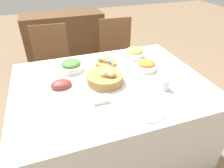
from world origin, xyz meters
TOP-DOWN VIEW (x-y plane):
  - ground_plane at (0.00, 0.00)m, footprint 12.00×12.00m
  - dining_table at (0.00, 0.00)m, footprint 1.58×1.20m
  - chair_far_right at (0.41, 0.93)m, footprint 0.44×0.44m
  - chair_far_left at (-0.42, 0.93)m, footprint 0.45×0.45m
  - sideboard at (-0.17, 1.73)m, footprint 1.17×0.44m
  - bread_basket at (-0.04, 0.01)m, footprint 0.30×0.30m
  - egg_basket at (0.05, 0.31)m, footprint 0.20×0.20m
  - ham_platter at (-0.39, 0.05)m, footprint 0.26×0.18m
  - carrot_bowl at (0.38, 0.10)m, footprint 0.19×0.19m
  - pineapple_bowl at (0.38, 0.37)m, footprint 0.19×0.19m
  - green_salad_bowl at (-0.27, 0.31)m, footprint 0.21×0.21m
  - dinner_plate at (0.11, -0.42)m, footprint 0.25×0.25m
  - fork at (-0.04, -0.42)m, footprint 0.02×0.16m
  - knife at (0.27, -0.42)m, footprint 0.02×0.16m
  - spoon at (0.30, -0.42)m, footprint 0.02×0.16m
  - drinking_cup at (0.37, -0.24)m, footprint 0.06×0.06m
  - butter_dish at (-0.15, -0.22)m, footprint 0.13×0.08m

SIDE VIEW (x-z plane):
  - ground_plane at x=0.00m, z-range 0.00..0.00m
  - dining_table at x=0.00m, z-range 0.00..0.76m
  - sideboard at x=-0.17m, z-range 0.00..0.93m
  - chair_far_right at x=0.41m, z-range 0.03..1.02m
  - chair_far_left at x=-0.42m, z-range 0.03..1.02m
  - fork at x=-0.04m, z-range 0.76..0.76m
  - knife at x=0.27m, z-range 0.76..0.76m
  - spoon at x=0.30m, z-range 0.76..0.76m
  - dinner_plate at x=0.11m, z-range 0.76..0.77m
  - butter_dish at x=-0.15m, z-range 0.76..0.79m
  - ham_platter at x=-0.39m, z-range 0.75..0.82m
  - egg_basket at x=0.05m, z-range 0.75..0.83m
  - drinking_cup at x=0.37m, z-range 0.76..0.85m
  - carrot_bowl at x=0.38m, z-range 0.76..0.85m
  - bread_basket at x=-0.04m, z-range 0.74..0.87m
  - green_salad_bowl at x=-0.27m, z-range 0.76..0.86m
  - pineapple_bowl at x=0.38m, z-range 0.76..0.86m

